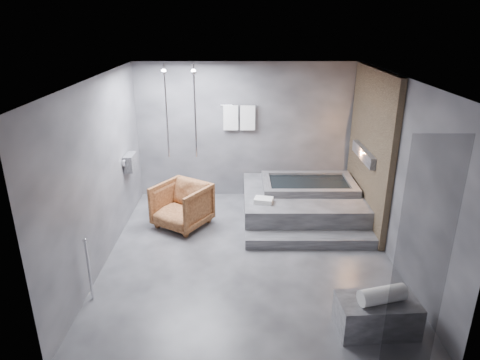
{
  "coord_description": "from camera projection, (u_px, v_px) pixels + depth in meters",
  "views": [
    {
      "loc": [
        -0.14,
        -6.09,
        3.6
      ],
      "look_at": [
        -0.14,
        0.3,
        1.16
      ],
      "focal_mm": 32.0,
      "sensor_mm": 36.0,
      "label": 1
    }
  ],
  "objects": [
    {
      "name": "tub_step",
      "position": [
        310.0,
        240.0,
        7.19
      ],
      "size": [
        2.2,
        0.36,
        0.18
      ],
      "primitive_type": "cube",
      "color": "#363639",
      "rests_on": "ground"
    },
    {
      "name": "rolled_towel",
      "position": [
        382.0,
        295.0,
        5.05
      ],
      "size": [
        0.61,
        0.35,
        0.21
      ],
      "primitive_type": "cylinder",
      "rotation": [
        0.0,
        1.57,
        0.26
      ],
      "color": "white",
      "rests_on": "concrete_bench"
    },
    {
      "name": "room",
      "position": [
        274.0,
        147.0,
        6.58
      ],
      "size": [
        5.0,
        5.04,
        2.82
      ],
      "color": "#313134",
      "rests_on": "ground"
    },
    {
      "name": "concrete_bench",
      "position": [
        377.0,
        315.0,
        5.2
      ],
      "size": [
        0.99,
        0.59,
        0.43
      ],
      "primitive_type": "cube",
      "rotation": [
        0.0,
        0.0,
        0.07
      ],
      "color": "#38383B",
      "rests_on": "ground"
    },
    {
      "name": "tub_deck",
      "position": [
        301.0,
        203.0,
        8.24
      ],
      "size": [
        2.2,
        2.0,
        0.5
      ],
      "primitive_type": "cube",
      "color": "#363639",
      "rests_on": "ground"
    },
    {
      "name": "driftwood_chair",
      "position": [
        182.0,
        205.0,
        7.76
      ],
      "size": [
        1.2,
        1.21,
        0.81
      ],
      "primitive_type": "imported",
      "rotation": [
        0.0,
        0.0,
        -0.57
      ],
      "color": "#4C2713",
      "rests_on": "ground"
    },
    {
      "name": "deck_towel",
      "position": [
        264.0,
        200.0,
        7.62
      ],
      "size": [
        0.37,
        0.31,
        0.09
      ],
      "primitive_type": "cube",
      "rotation": [
        0.0,
        0.0,
        -0.23
      ],
      "color": "white",
      "rests_on": "tub_deck"
    }
  ]
}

